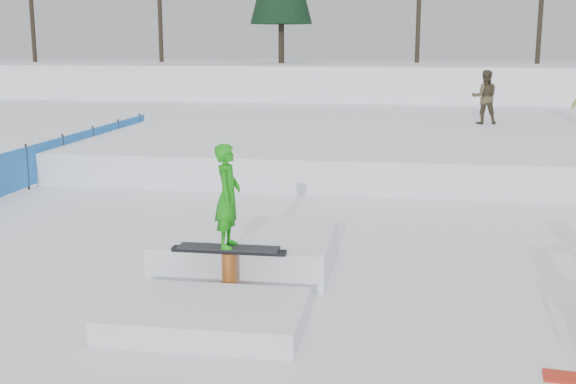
# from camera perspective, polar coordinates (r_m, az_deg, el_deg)

# --- Properties ---
(ground) EXTENTS (120.00, 120.00, 0.00)m
(ground) POSITION_cam_1_polar(r_m,az_deg,el_deg) (10.02, -4.65, -8.39)
(ground) COLOR white
(snow_berm) EXTENTS (60.00, 14.00, 2.40)m
(snow_berm) POSITION_cam_1_polar(r_m,az_deg,el_deg) (39.27, 5.67, 8.38)
(snow_berm) COLOR white
(snow_berm) RESTS_ON ground
(snow_midrise) EXTENTS (50.00, 18.00, 0.80)m
(snow_midrise) POSITION_cam_1_polar(r_m,az_deg,el_deg) (25.42, 3.78, 4.82)
(snow_midrise) COLOR white
(snow_midrise) RESTS_ON ground
(safety_fence) EXTENTS (0.05, 16.00, 1.10)m
(safety_fence) POSITION_cam_1_polar(r_m,az_deg,el_deg) (18.23, -19.91, 1.89)
(safety_fence) COLOR blue
(safety_fence) RESTS_ON ground
(walker_olive) EXTENTS (0.89, 0.70, 1.77)m
(walker_olive) POSITION_cam_1_polar(r_m,az_deg,el_deg) (24.85, 15.28, 7.25)
(walker_olive) COLOR #423824
(walker_olive) RESTS_ON snow_midrise
(jib_rail_feature) EXTENTS (2.60, 4.40, 2.11)m
(jib_rail_feature) POSITION_cam_1_polar(r_m,az_deg,el_deg) (10.62, -3.94, -5.47)
(jib_rail_feature) COLOR white
(jib_rail_feature) RESTS_ON ground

